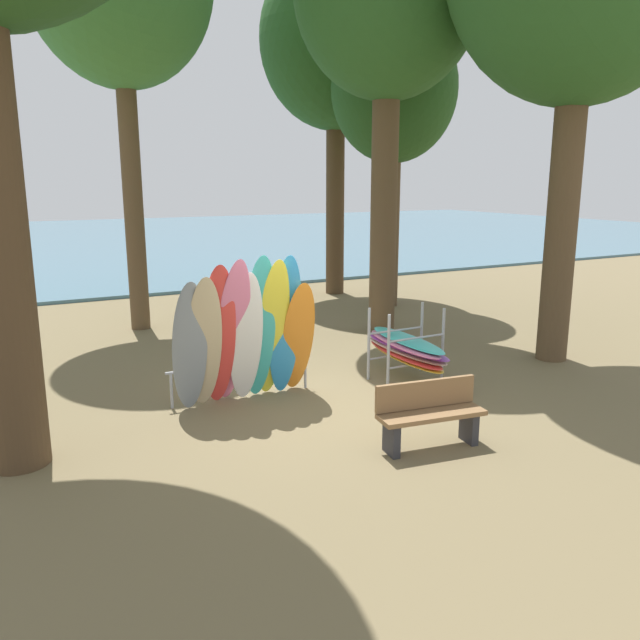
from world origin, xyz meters
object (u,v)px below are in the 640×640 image
object	(u,v)px
tree_far_right_back	(394,92)
park_bench	(429,413)
tree_mid_behind	(336,42)
board_storage_rack	(406,348)
leaning_board_pile	(246,335)

from	to	relation	value
tree_far_right_back	park_bench	xyz separation A→B (m)	(-4.72, -7.97, -5.06)
tree_mid_behind	board_storage_rack	distance (m)	10.66
tree_far_right_back	leaning_board_pile	world-z (taller)	tree_far_right_back
board_storage_rack	leaning_board_pile	bearing A→B (deg)	176.41
tree_far_right_back	leaning_board_pile	xyz separation A→B (m)	(-6.18, -5.37, -4.44)
tree_mid_behind	leaning_board_pile	size ratio (longest dim) A/B	4.07
board_storage_rack	park_bench	distance (m)	2.77
leaning_board_pile	park_bench	distance (m)	3.05
leaning_board_pile	park_bench	bearing A→B (deg)	-60.57
tree_far_right_back	tree_mid_behind	bearing A→B (deg)	99.28
leaning_board_pile	board_storage_rack	xyz separation A→B (m)	(2.81, -0.18, -0.52)
tree_far_right_back	board_storage_rack	size ratio (longest dim) A/B	3.49
board_storage_rack	tree_far_right_back	bearing A→B (deg)	58.66
leaning_board_pile	board_storage_rack	world-z (taller)	leaning_board_pile
tree_far_right_back	leaning_board_pile	size ratio (longest dim) A/B	3.16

